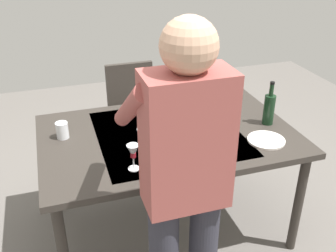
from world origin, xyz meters
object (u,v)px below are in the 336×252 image
(person_server, at_px, (184,183))
(wine_glass_left, at_px, (133,153))
(wine_glass_right, at_px, (197,144))
(chair_near, at_px, (133,110))
(water_cup_near_right, at_px, (227,148))
(dinner_plate_near, at_px, (266,140))
(dining_table, at_px, (168,142))
(water_cup_near_left, at_px, (62,130))
(wine_bottle, at_px, (269,108))
(serving_bowl_pasta, at_px, (192,104))

(person_server, relative_size, wine_glass_left, 11.19)
(wine_glass_left, xyz_separation_m, wine_glass_right, (-0.36, 0.02, 0.00))
(chair_near, xyz_separation_m, wine_glass_left, (0.28, 1.23, 0.35))
(person_server, height_order, water_cup_near_right, person_server)
(dinner_plate_near, bearing_deg, dining_table, -27.31)
(water_cup_near_left, height_order, water_cup_near_right, water_cup_near_right)
(wine_glass_left, distance_m, wine_glass_right, 0.36)
(water_cup_near_left, height_order, dinner_plate_near, water_cup_near_left)
(wine_bottle, bearing_deg, person_server, 39.75)
(water_cup_near_right, bearing_deg, dinner_plate_near, -163.80)
(dining_table, height_order, wine_glass_right, wine_glass_right)
(wine_glass_right, bearing_deg, dinner_plate_near, -171.68)
(water_cup_near_left, distance_m, water_cup_near_right, 1.01)
(serving_bowl_pasta, bearing_deg, dinner_plate_near, 114.09)
(chair_near, height_order, water_cup_near_left, chair_near)
(person_server, bearing_deg, wine_glass_left, -74.19)
(person_server, height_order, wine_glass_right, person_server)
(water_cup_near_right, bearing_deg, dining_table, -57.66)
(chair_near, xyz_separation_m, wine_glass_right, (-0.08, 1.25, 0.35))
(chair_near, relative_size, water_cup_near_left, 8.74)
(serving_bowl_pasta, bearing_deg, wine_glass_right, 71.16)
(dining_table, relative_size, wine_bottle, 5.42)
(water_cup_near_left, bearing_deg, wine_glass_left, 125.60)
(person_server, bearing_deg, dining_table, -102.70)
(dinner_plate_near, bearing_deg, wine_bottle, -121.85)
(water_cup_near_right, bearing_deg, serving_bowl_pasta, -93.86)
(person_server, bearing_deg, wine_glass_right, -118.38)
(wine_glass_right, distance_m, dinner_plate_near, 0.50)
(chair_near, height_order, person_server, person_server)
(water_cup_near_right, bearing_deg, wine_bottle, -145.90)
(wine_glass_left, xyz_separation_m, serving_bowl_pasta, (-0.58, -0.64, -0.07))
(wine_glass_right, bearing_deg, serving_bowl_pasta, -108.84)
(person_server, bearing_deg, dinner_plate_near, -145.27)
(dining_table, xyz_separation_m, wine_glass_left, (0.30, 0.33, 0.17))
(wine_bottle, relative_size, water_cup_near_right, 2.74)
(water_cup_near_left, bearing_deg, dining_table, 167.59)
(dining_table, bearing_deg, chair_near, -88.36)
(water_cup_near_right, xyz_separation_m, serving_bowl_pasta, (-0.05, -0.68, -0.02))
(water_cup_near_right, bearing_deg, wine_glass_right, -5.82)
(wine_glass_right, bearing_deg, person_server, 61.62)
(person_server, bearing_deg, water_cup_near_left, -63.16)
(dining_table, xyz_separation_m, dinner_plate_near, (-0.54, 0.28, 0.08))
(dining_table, bearing_deg, wine_glass_left, 47.79)
(chair_near, bearing_deg, person_server, 84.90)
(wine_bottle, distance_m, water_cup_near_left, 1.33)
(wine_bottle, bearing_deg, water_cup_near_left, -9.33)
(wine_glass_right, distance_m, water_cup_near_right, 0.19)
(serving_bowl_pasta, bearing_deg, wine_bottle, 135.64)
(water_cup_near_right, bearing_deg, chair_near, -78.42)
(wine_glass_left, xyz_separation_m, water_cup_near_left, (0.34, -0.47, -0.05))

